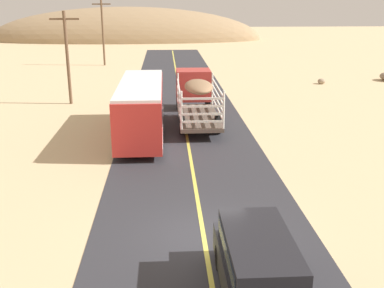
{
  "coord_description": "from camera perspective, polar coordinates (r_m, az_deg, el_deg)",
  "views": [
    {
      "loc": [
        -1.25,
        -14.05,
        7.94
      ],
      "look_at": [
        0.0,
        6.84,
        1.2
      ],
      "focal_mm": 42.53,
      "sensor_mm": 36.0,
      "label": 1
    }
  ],
  "objects": [
    {
      "name": "power_pole_mid",
      "position": [
        36.58,
        -15.38,
        10.73
      ],
      "size": [
        2.2,
        0.24,
        7.05
      ],
      "color": "brown",
      "rests_on": "ground"
    },
    {
      "name": "ground_plane",
      "position": [
        16.19,
        1.47,
        -11.55
      ],
      "size": [
        240.0,
        240.0,
        0.0
      ],
      "primitive_type": "plane",
      "color": "#CCB284"
    },
    {
      "name": "suv_near",
      "position": [
        12.8,
        8.23,
        -14.73
      ],
      "size": [
        1.9,
        4.62,
        1.93
      ],
      "color": "black",
      "rests_on": "road_surface"
    },
    {
      "name": "livestock_truck",
      "position": [
        31.82,
        0.39,
        6.7
      ],
      "size": [
        2.53,
        9.7,
        3.02
      ],
      "color": "#B2332D",
      "rests_on": "road_surface"
    },
    {
      "name": "bus",
      "position": [
        27.23,
        -6.38,
        4.58
      ],
      "size": [
        2.54,
        10.0,
        3.21
      ],
      "color": "red",
      "rests_on": "road_surface"
    },
    {
      "name": "road_surface",
      "position": [
        16.18,
        1.47,
        -11.51
      ],
      "size": [
        8.0,
        120.0,
        0.02
      ],
      "primitive_type": "cube",
      "color": "#2D2D33",
      "rests_on": "ground"
    },
    {
      "name": "boulder_far_horizon",
      "position": [
        46.15,
        15.93,
        7.58
      ],
      "size": [
        0.74,
        0.72,
        0.51
      ],
      "primitive_type": "ellipsoid",
      "color": "gray",
      "rests_on": "ground"
    },
    {
      "name": "power_pole_far",
      "position": [
        57.71,
        -11.13,
        13.82
      ],
      "size": [
        2.2,
        0.24,
        7.85
      ],
      "color": "brown",
      "rests_on": "ground"
    },
    {
      "name": "road_centre_line",
      "position": [
        16.18,
        1.47,
        -11.48
      ],
      "size": [
        0.16,
        117.6,
        0.0
      ],
      "primitive_type": "cube",
      "color": "#D8CC4C",
      "rests_on": "road_surface"
    },
    {
      "name": "distant_hill",
      "position": [
        93.02,
        -8.21,
        12.77
      ],
      "size": [
        53.28,
        17.21,
        12.71
      ],
      "primitive_type": "ellipsoid",
      "color": "#997C5A",
      "rests_on": "ground"
    }
  ]
}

